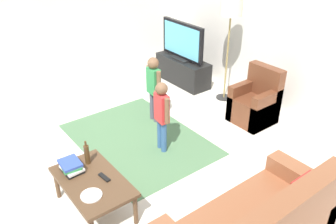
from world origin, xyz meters
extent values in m
plane|color=beige|center=(0.00, 0.00, 0.00)|extent=(7.80, 7.80, 0.00)
cube|color=silver|center=(0.00, 3.00, 1.35)|extent=(6.00, 0.12, 2.70)
cube|color=silver|center=(-3.00, 0.00, 1.35)|extent=(0.12, 6.00, 2.70)
cube|color=#4C724C|center=(-0.53, 0.46, 0.00)|extent=(2.20, 1.60, 0.01)
cube|color=black|center=(-1.73, 2.30, 0.25)|extent=(1.20, 0.44, 0.50)
cube|color=black|center=(-1.73, 2.25, 0.10)|extent=(1.10, 0.32, 0.03)
cube|color=black|center=(-1.73, 2.28, 0.52)|extent=(0.44, 0.28, 0.03)
cube|color=black|center=(-1.73, 2.28, 0.87)|extent=(1.10, 0.07, 0.68)
cube|color=#59B2D8|center=(-1.73, 2.24, 0.87)|extent=(1.00, 0.01, 0.58)
cube|color=brown|center=(1.78, 1.01, 0.30)|extent=(0.80, 0.20, 0.60)
cube|color=#B22823|center=(1.93, 0.76, 0.56)|extent=(0.10, 0.32, 0.32)
cube|color=brown|center=(0.14, 2.20, 0.21)|extent=(0.60, 0.60, 0.42)
cube|color=brown|center=(0.14, 2.42, 0.45)|extent=(0.60, 0.16, 0.90)
cube|color=brown|center=(-0.10, 2.20, 0.30)|extent=(0.12, 0.60, 0.60)
cube|color=brown|center=(0.38, 2.20, 0.30)|extent=(0.12, 0.60, 0.60)
cylinder|color=#262626|center=(-0.73, 2.45, 0.01)|extent=(0.28, 0.28, 0.02)
cylinder|color=#99844C|center=(-0.73, 2.45, 0.76)|extent=(0.03, 0.03, 1.50)
cylinder|color=silver|center=(-0.73, 2.45, 1.64)|extent=(0.36, 0.36, 0.28)
cylinder|color=#4C4C59|center=(-0.91, 0.98, 0.24)|extent=(0.08, 0.08, 0.48)
cylinder|color=#4C4C59|center=(-0.80, 0.97, 0.24)|extent=(0.08, 0.08, 0.48)
cube|color=#338C4C|center=(-0.86, 0.98, 0.69)|extent=(0.24, 0.14, 0.42)
sphere|color=brown|center=(-0.86, 0.98, 0.99)|extent=(0.17, 0.17, 0.17)
cylinder|color=brown|center=(-1.00, 0.98, 0.71)|extent=(0.06, 0.06, 0.37)
cylinder|color=brown|center=(-0.71, 0.97, 0.71)|extent=(0.06, 0.06, 0.37)
cylinder|color=#33598C|center=(-0.17, 0.59, 0.23)|extent=(0.08, 0.08, 0.47)
cylinder|color=#33598C|center=(-0.06, 0.57, 0.23)|extent=(0.08, 0.08, 0.47)
cube|color=red|center=(-0.12, 0.58, 0.67)|extent=(0.24, 0.15, 0.40)
sphere|color=brown|center=(-0.12, 0.58, 0.95)|extent=(0.17, 0.17, 0.17)
cylinder|color=brown|center=(-0.26, 0.60, 0.69)|extent=(0.06, 0.06, 0.36)
cylinder|color=brown|center=(0.03, 0.56, 0.69)|extent=(0.06, 0.06, 0.36)
cube|color=#513823|center=(0.37, -0.72, 0.40)|extent=(1.00, 0.60, 0.04)
cylinder|color=#513823|center=(-0.08, -0.97, 0.19)|extent=(0.05, 0.05, 0.38)
cylinder|color=#513823|center=(-0.08, -0.47, 0.19)|extent=(0.05, 0.05, 0.38)
cylinder|color=#513823|center=(0.82, -0.47, 0.19)|extent=(0.05, 0.05, 0.38)
cube|color=black|center=(0.10, -0.82, 0.44)|extent=(0.25, 0.20, 0.03)
cube|color=white|center=(0.10, -0.82, 0.46)|extent=(0.26, 0.21, 0.03)
cube|color=#388C4C|center=(0.10, -0.83, 0.49)|extent=(0.25, 0.22, 0.03)
cube|color=#334CA5|center=(0.08, -0.83, 0.52)|extent=(0.26, 0.22, 0.03)
cylinder|color=#4C3319|center=(0.07, -0.62, 0.54)|extent=(0.06, 0.06, 0.24)
cylinder|color=#4C3319|center=(0.07, -0.62, 0.69)|extent=(0.02, 0.02, 0.06)
cube|color=black|center=(0.42, -0.60, 0.43)|extent=(0.17, 0.07, 0.02)
cylinder|color=white|center=(0.59, -0.84, 0.43)|extent=(0.22, 0.22, 0.02)
cube|color=silver|center=(0.61, -0.84, 0.44)|extent=(0.15, 0.05, 0.01)
camera|label=1|loc=(3.21, -1.87, 2.89)|focal=37.53mm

